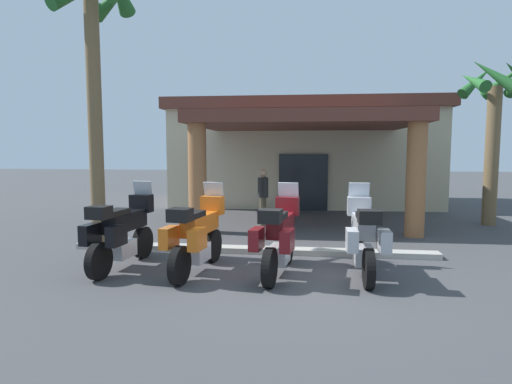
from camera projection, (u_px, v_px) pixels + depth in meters
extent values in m
plane|color=#424244|center=(293.00, 277.00, 7.54)|extent=(80.00, 80.00, 0.00)
cube|color=beige|center=(303.00, 158.00, 18.36)|extent=(10.57, 5.41, 3.80)
cube|color=#1E2328|center=(303.00, 182.00, 15.81)|extent=(1.80, 0.14, 2.10)
cube|color=brown|center=(304.00, 121.00, 13.18)|extent=(6.65, 5.15, 0.35)
cylinder|color=#9E663D|center=(197.00, 178.00, 11.57)|extent=(0.50, 0.50, 2.96)
cylinder|color=#9E663D|center=(416.00, 180.00, 10.95)|extent=(0.50, 0.50, 2.96)
cube|color=brown|center=(304.00, 108.00, 18.15)|extent=(10.97, 5.82, 0.44)
cylinder|color=black|center=(143.00, 242.00, 8.86)|extent=(0.21, 0.67, 0.66)
cylinder|color=black|center=(99.00, 261.00, 7.36)|extent=(0.21, 0.67, 0.66)
cube|color=silver|center=(122.00, 249.00, 8.08)|extent=(0.38, 0.59, 0.32)
cube|color=black|center=(126.00, 221.00, 8.17)|extent=(0.42, 1.18, 0.34)
cube|color=black|center=(115.00, 212.00, 7.81)|extent=(0.34, 0.63, 0.10)
cube|color=black|center=(141.00, 203.00, 8.76)|extent=(0.46, 0.29, 0.36)
cube|color=#B2BCC6|center=(143.00, 189.00, 8.81)|extent=(0.41, 0.16, 0.36)
cube|color=black|center=(90.00, 234.00, 7.52)|extent=(0.23, 0.46, 0.36)
cube|color=black|center=(116.00, 235.00, 7.40)|extent=(0.23, 0.46, 0.36)
cube|color=black|center=(99.00, 212.00, 7.32)|extent=(0.39, 0.36, 0.22)
cylinder|color=black|center=(213.00, 245.00, 8.56)|extent=(0.23, 0.67, 0.66)
cylinder|color=black|center=(180.00, 265.00, 7.07)|extent=(0.23, 0.67, 0.66)
cube|color=silver|center=(197.00, 253.00, 7.79)|extent=(0.39, 0.60, 0.32)
cube|color=orange|center=(200.00, 224.00, 7.88)|extent=(0.45, 1.18, 0.34)
cube|color=black|center=(192.00, 215.00, 7.52)|extent=(0.36, 0.63, 0.10)
cube|color=orange|center=(212.00, 205.00, 8.46)|extent=(0.47, 0.30, 0.36)
cube|color=#B2BCC6|center=(214.00, 191.00, 8.51)|extent=(0.41, 0.17, 0.36)
cube|color=orange|center=(169.00, 237.00, 7.24)|extent=(0.24, 0.46, 0.36)
cube|color=orange|center=(197.00, 239.00, 7.10)|extent=(0.24, 0.46, 0.36)
cube|color=black|center=(180.00, 215.00, 7.03)|extent=(0.40, 0.37, 0.22)
cylinder|color=black|center=(287.00, 247.00, 8.43)|extent=(0.23, 0.67, 0.66)
cylinder|color=black|center=(270.00, 268.00, 6.94)|extent=(0.23, 0.67, 0.66)
cube|color=silver|center=(279.00, 254.00, 7.66)|extent=(0.39, 0.60, 0.32)
cube|color=maroon|center=(281.00, 225.00, 7.75)|extent=(0.45, 1.18, 0.34)
cube|color=black|center=(277.00, 216.00, 7.40)|extent=(0.36, 0.63, 0.10)
cube|color=maroon|center=(287.00, 206.00, 8.33)|extent=(0.47, 0.30, 0.36)
cube|color=#B2BCC6|center=(288.00, 191.00, 8.38)|extent=(0.41, 0.17, 0.36)
cube|color=maroon|center=(257.00, 239.00, 7.11)|extent=(0.24, 0.46, 0.36)
cube|color=maroon|center=(287.00, 241.00, 6.98)|extent=(0.24, 0.46, 0.36)
cube|color=black|center=(270.00, 216.00, 6.91)|extent=(0.40, 0.36, 0.22)
cylinder|color=black|center=(358.00, 247.00, 8.40)|extent=(0.14, 0.66, 0.66)
cylinder|color=black|center=(369.00, 269.00, 6.87)|extent=(0.14, 0.66, 0.66)
cube|color=silver|center=(363.00, 255.00, 7.61)|extent=(0.32, 0.56, 0.32)
cube|color=#B2B2B7|center=(363.00, 225.00, 7.71)|extent=(0.30, 1.15, 0.34)
cube|color=black|center=(365.00, 216.00, 7.34)|extent=(0.28, 0.60, 0.10)
cube|color=#B2B2B7|center=(359.00, 206.00, 8.30)|extent=(0.44, 0.24, 0.36)
cube|color=#B2BCC6|center=(359.00, 191.00, 8.36)|extent=(0.40, 0.12, 0.36)
cube|color=#B2B2B7|center=(352.00, 240.00, 7.01)|extent=(0.18, 0.44, 0.36)
cube|color=#B2B2B7|center=(384.00, 241.00, 6.95)|extent=(0.18, 0.44, 0.36)
cube|color=black|center=(370.00, 217.00, 6.84)|extent=(0.36, 0.32, 0.22)
cylinder|color=brown|center=(262.00, 212.00, 12.68)|extent=(0.14, 0.14, 0.83)
cylinder|color=brown|center=(264.00, 211.00, 12.84)|extent=(0.14, 0.14, 0.83)
cylinder|color=#262626|center=(263.00, 188.00, 12.69)|extent=(0.32, 0.32, 0.59)
cylinder|color=#262626|center=(261.00, 187.00, 12.48)|extent=(0.09, 0.09, 0.56)
cylinder|color=#262626|center=(265.00, 186.00, 12.89)|extent=(0.09, 0.09, 0.56)
sphere|color=tan|center=(263.00, 173.00, 12.65)|extent=(0.23, 0.23, 0.23)
cylinder|color=brown|center=(95.00, 128.00, 9.26)|extent=(0.31, 0.31, 5.43)
cone|color=#236028|center=(113.00, 0.00, 9.51)|extent=(1.30, 0.80, 0.82)
cylinder|color=brown|center=(492.00, 157.00, 12.63)|extent=(0.40, 0.40, 4.10)
cone|color=#236028|center=(503.00, 81.00, 12.87)|extent=(1.25, 1.10, 1.09)
cone|color=#236028|center=(477.00, 81.00, 13.03)|extent=(1.31, 0.93, 1.12)
cone|color=#236028|center=(473.00, 81.00, 12.37)|extent=(0.61, 1.43, 0.86)
cone|color=#236028|center=(494.00, 74.00, 11.84)|extent=(1.31, 0.91, 1.12)
cube|color=#ADA89E|center=(250.00, 250.00, 9.34)|extent=(7.97, 0.36, 0.12)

